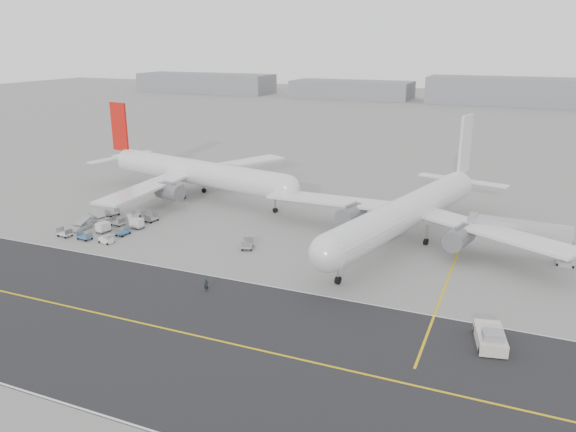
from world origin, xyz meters
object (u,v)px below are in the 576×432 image
at_px(pushback_tug, 490,338).
at_px(jet_bridge, 521,232).
at_px(ground_crew_a, 206,285).
at_px(airliner_a, 194,172).
at_px(airliner_b, 409,211).

xyz_separation_m(pushback_tug, jet_bridge, (2.07, 29.94, 3.28)).
bearing_deg(jet_bridge, ground_crew_a, -138.40).
relative_size(airliner_a, airliner_b, 1.00).
height_order(airliner_a, ground_crew_a, airliner_a).
distance_m(airliner_b, ground_crew_a, 37.53).
bearing_deg(ground_crew_a, airliner_b, 43.37).
relative_size(airliner_b, jet_bridge, 3.34).
height_order(pushback_tug, jet_bridge, jet_bridge).
relative_size(jet_bridge, ground_crew_a, 9.32).
relative_size(airliner_b, pushback_tug, 6.53).
height_order(airliner_b, ground_crew_a, airliner_b).
height_order(airliner_b, pushback_tug, airliner_b).
relative_size(airliner_a, pushback_tug, 6.54).
xyz_separation_m(jet_bridge, ground_crew_a, (-38.78, -30.01, -3.37)).
bearing_deg(airliner_b, ground_crew_a, -110.45).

